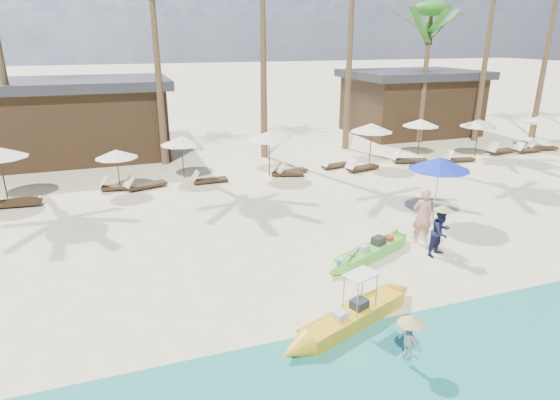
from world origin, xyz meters
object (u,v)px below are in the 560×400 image
object	(u,v)px
tourist	(422,216)
blue_umbrella	(439,163)
green_canoe	(371,252)
yellow_canoe	(353,317)

from	to	relation	value
tourist	blue_umbrella	bearing A→B (deg)	-126.25
green_canoe	tourist	distance (m)	2.27
green_canoe	blue_umbrella	size ratio (longest dim) A/B	1.79
green_canoe	yellow_canoe	bearing A→B (deg)	-150.11
green_canoe	tourist	size ratio (longest dim) A/B	2.27
blue_umbrella	tourist	bearing A→B (deg)	-136.72
green_canoe	yellow_canoe	size ratio (longest dim) A/B	0.91
yellow_canoe	blue_umbrella	world-z (taller)	blue_umbrella
tourist	blue_umbrella	world-z (taller)	blue_umbrella
yellow_canoe	blue_umbrella	bearing A→B (deg)	18.83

